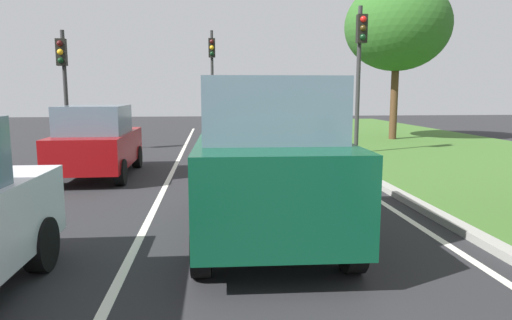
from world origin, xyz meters
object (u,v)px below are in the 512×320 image
(traffic_light_near_right, at_px, (360,56))
(traffic_light_far_median, at_px, (212,66))
(car_suv_ahead, at_px, (266,157))
(traffic_light_overhead_left, at_px, (63,71))
(car_hatchback_far, at_px, (97,142))
(tree_roadside_far, at_px, (397,26))

(traffic_light_near_right, xyz_separation_m, traffic_light_far_median, (-4.83, 7.76, 0.07))
(car_suv_ahead, height_order, traffic_light_overhead_left, traffic_light_overhead_left)
(car_suv_ahead, xyz_separation_m, traffic_light_near_right, (4.11, 8.38, 2.12))
(car_hatchback_far, xyz_separation_m, traffic_light_far_median, (2.90, 11.05, 2.47))
(traffic_light_overhead_left, distance_m, traffic_light_far_median, 8.04)
(traffic_light_overhead_left, distance_m, tree_roadside_far, 13.51)
(traffic_light_far_median, bearing_deg, traffic_light_near_right, -58.09)
(traffic_light_far_median, relative_size, tree_roadside_far, 0.74)
(traffic_light_overhead_left, relative_size, tree_roadside_far, 0.62)
(traffic_light_overhead_left, height_order, traffic_light_far_median, traffic_light_far_median)
(traffic_light_near_right, height_order, traffic_light_far_median, traffic_light_far_median)
(traffic_light_near_right, bearing_deg, traffic_light_far_median, 121.91)
(traffic_light_near_right, bearing_deg, car_suv_ahead, -116.12)
(car_suv_ahead, height_order, traffic_light_near_right, traffic_light_near_right)
(traffic_light_near_right, bearing_deg, tree_roadside_far, 55.72)
(traffic_light_near_right, distance_m, tree_roadside_far, 5.71)
(car_suv_ahead, height_order, traffic_light_far_median, traffic_light_far_median)
(tree_roadside_far, bearing_deg, traffic_light_near_right, -124.28)
(car_suv_ahead, distance_m, car_hatchback_far, 6.26)
(tree_roadside_far, bearing_deg, car_suv_ahead, -119.13)
(car_hatchback_far, bearing_deg, car_suv_ahead, -55.25)
(tree_roadside_far, bearing_deg, traffic_light_far_median, 157.71)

